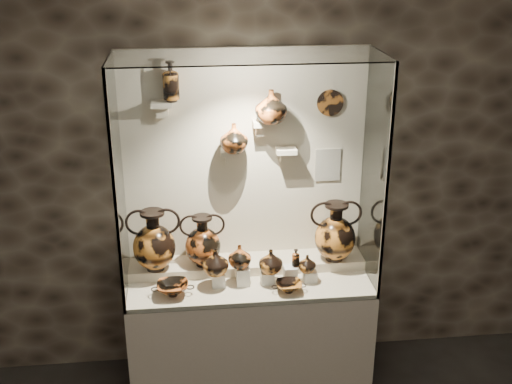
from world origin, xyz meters
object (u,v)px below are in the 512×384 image
jug_b (240,256)px  lekythos_tall (171,79)px  jug_c (271,261)px  ovoid_vase_b (271,106)px  jug_e (307,263)px  jug_a (215,262)px  kylix_right (289,286)px  amphora_left (154,240)px  lekythos_small (296,257)px  amphora_right (335,232)px  kylix_left (173,288)px  amphora_mid (203,241)px  ovoid_vase_a (234,138)px

jug_b → lekythos_tall: size_ratio=0.57×
jug_c → ovoid_vase_b: (0.03, 0.25, 1.02)m
jug_c → jug_e: 0.26m
jug_a → kylix_right: (0.49, -0.12, -0.15)m
jug_b → jug_c: bearing=13.2°
jug_c → kylix_right: bearing=-50.6°
amphora_left → jug_a: (0.41, -0.18, -0.10)m
lekythos_small → kylix_right: bearing=-136.5°
amphora_right → ovoid_vase_b: size_ratio=1.97×
jug_e → kylix_left: bearing=-173.7°
jug_e → amphora_mid: bearing=165.6°
jug_c → lekythos_small: lekythos_small is taller
amphora_mid → jug_b: 0.30m
lekythos_small → jug_b: bearing=157.5°
amphora_left → amphora_mid: (0.34, 0.03, -0.03)m
jug_e → lekythos_tall: (-0.88, 0.30, 1.24)m
amphora_mid → jug_b: (0.24, -0.17, -0.05)m
jug_b → kylix_left: jug_b is taller
amphora_mid → jug_c: amphora_mid is taller
lekythos_small → lekythos_tall: bearing=140.3°
lekythos_small → jug_c: bearing=163.6°
jug_c → ovoid_vase_a: 0.88m
lekythos_small → kylix_left: (-0.85, -0.09, -0.14)m
amphora_mid → lekythos_tall: bearing=145.0°
kylix_left → kylix_right: bearing=-13.4°
amphora_left → kylix_left: (0.12, -0.25, -0.24)m
amphora_mid → jug_b: bearing=-41.7°
amphora_right → amphora_left: bearing=-177.9°
jug_c → lekythos_small: size_ratio=1.18×
amphora_left → ovoid_vase_a: 0.90m
jug_c → ovoid_vase_b: bearing=81.8°
amphora_right → lekythos_small: size_ratio=3.01×
amphora_mid → lekythos_tall: (-0.17, 0.09, 1.13)m
kylix_left → jug_e: bearing=-5.5°
kylix_left → lekythos_tall: 1.38m
lekythos_tall → ovoid_vase_a: (0.40, -0.04, -0.40)m
ovoid_vase_a → jug_c: bearing=-45.9°
jug_b → ovoid_vase_b: ovoid_vase_b is taller
jug_a → jug_e: size_ratio=1.46×
amphora_mid → amphora_right: (0.94, -0.03, 0.03)m
jug_e → ovoid_vase_a: 1.00m
lekythos_tall → ovoid_vase_a: lekythos_tall is taller
jug_a → kylix_left: (-0.29, -0.08, -0.14)m
jug_a → lekythos_small: size_ratio=1.28×
jug_a → kylix_left: 0.33m
jug_a → lekythos_small: 0.55m
amphora_right → lekythos_tall: 1.56m
amphora_mid → lekythos_tall: 1.14m
jug_a → amphora_mid: bearing=133.1°
amphora_mid → ovoid_vase_b: (0.48, 0.04, 0.94)m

